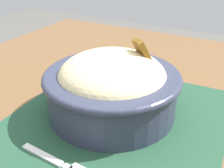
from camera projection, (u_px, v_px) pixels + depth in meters
placemat at (108, 131)px, 0.41m from camera, size 0.42×0.33×0.00m
bowl at (112, 85)px, 0.43m from camera, size 0.23×0.23×0.12m
fork at (64, 166)px, 0.34m from camera, size 0.03×0.13×0.00m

